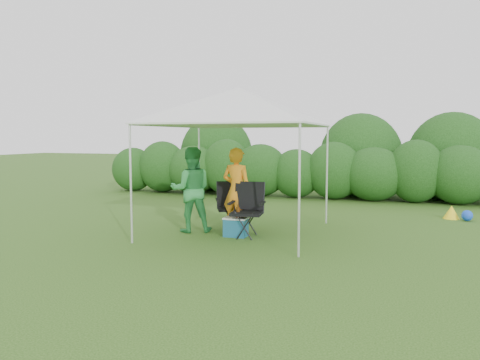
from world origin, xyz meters
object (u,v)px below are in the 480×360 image
(chair_right, at_px, (248,206))
(man, at_px, (237,190))
(woman, at_px, (191,190))
(cooler, at_px, (236,227))
(canopy, at_px, (239,107))
(chair_left, at_px, (231,202))

(chair_right, height_order, man, man)
(woman, relative_size, cooler, 3.81)
(canopy, xyz_separation_m, woman, (-0.92, -0.24, -1.62))
(canopy, bearing_deg, cooler, -79.81)
(chair_left, distance_m, cooler, 0.82)
(chair_left, relative_size, woman, 0.57)
(woman, bearing_deg, chair_right, 152.75)
(chair_left, height_order, woman, woman)
(canopy, xyz_separation_m, man, (-0.03, -0.05, -1.62))
(chair_right, height_order, woman, woman)
(woman, bearing_deg, canopy, 169.16)
(chair_right, distance_m, man, 0.46)
(chair_right, relative_size, cooler, 2.33)
(chair_left, xyz_separation_m, woman, (-0.65, -0.50, 0.29))
(woman, height_order, cooler, woman)
(man, bearing_deg, cooler, 116.65)
(chair_right, xyz_separation_m, chair_left, (-0.54, 0.54, -0.03))
(canopy, relative_size, woman, 1.84)
(man, height_order, woman, woman)
(man, relative_size, cooler, 3.80)
(chair_right, xyz_separation_m, man, (-0.30, 0.23, 0.26))
(chair_right, distance_m, woman, 1.22)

